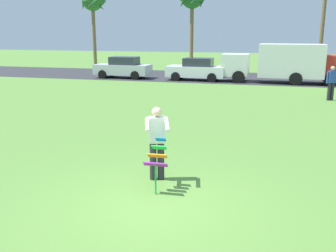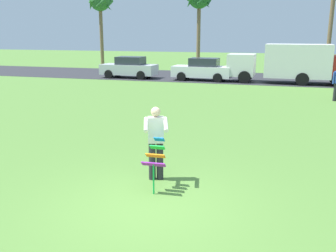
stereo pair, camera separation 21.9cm
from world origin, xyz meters
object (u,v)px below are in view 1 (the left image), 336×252
at_px(person_kite_flyer, 157,141).
at_px(parked_car_silver, 123,68).
at_px(parked_truck_white_box, 278,62).
at_px(palm_tree_right_near, 192,1).
at_px(parked_car_white, 197,70).
at_px(palm_tree_left_near, 93,3).
at_px(person_walker_near, 332,82).
at_px(kite_held, 157,158).

xyz_separation_m(person_kite_flyer, parked_car_silver, (-8.28, 18.93, -0.18)).
distance_m(parked_truck_white_box, palm_tree_right_near, 13.89).
distance_m(parked_car_silver, palm_tree_right_near, 12.03).
bearing_deg(parked_car_silver, parked_car_white, -0.00).
relative_size(parked_truck_white_box, palm_tree_left_near, 0.89).
bearing_deg(palm_tree_left_near, parked_car_silver, -54.87).
distance_m(parked_car_silver, palm_tree_left_near, 13.59).
distance_m(parked_car_silver, person_walker_near, 15.19).
bearing_deg(parked_truck_white_box, person_kite_flyer, -98.94).
relative_size(kite_held, parked_truck_white_box, 0.17).
height_order(parked_car_silver, person_walker_near, person_walker_near).
relative_size(person_kite_flyer, parked_car_silver, 0.41).
distance_m(person_kite_flyer, parked_car_silver, 20.66).
bearing_deg(parked_truck_white_box, palm_tree_right_near, 128.36).
bearing_deg(person_walker_near, person_kite_flyer, -113.71).
height_order(kite_held, parked_truck_white_box, parked_truck_white_box).
bearing_deg(palm_tree_left_near, parked_car_white, -38.47).
height_order(kite_held, person_walker_near, person_walker_near).
bearing_deg(parked_car_white, person_kite_flyer, -82.07).
bearing_deg(palm_tree_left_near, kite_held, -62.28).
height_order(palm_tree_right_near, person_walker_near, palm_tree_right_near).
height_order(person_kite_flyer, parked_car_white, person_kite_flyer).
distance_m(parked_car_silver, parked_truck_white_box, 11.27).
relative_size(parked_car_silver, parked_car_white, 1.00).
bearing_deg(person_walker_near, parked_car_silver, 155.02).
height_order(parked_truck_white_box, palm_tree_left_near, palm_tree_left_near).
xyz_separation_m(parked_car_silver, person_walker_near, (13.77, -6.42, 0.16)).
xyz_separation_m(parked_car_white, palm_tree_right_near, (-2.45, 10.19, 5.54)).
height_order(parked_car_silver, parked_truck_white_box, parked_truck_white_box).
distance_m(kite_held, parked_truck_white_box, 19.78).
distance_m(parked_truck_white_box, person_walker_near, 6.91).
relative_size(parked_car_white, parked_truck_white_box, 0.63).
distance_m(parked_car_silver, parked_car_white, 5.64).
height_order(parked_car_silver, palm_tree_right_near, palm_tree_right_near).
relative_size(kite_held, palm_tree_right_near, 0.15).
height_order(kite_held, palm_tree_right_near, palm_tree_right_near).
xyz_separation_m(parked_truck_white_box, person_walker_near, (2.52, -6.42, -0.48)).
bearing_deg(palm_tree_right_near, parked_car_silver, -107.39).
bearing_deg(person_kite_flyer, palm_tree_left_near, 117.94).
bearing_deg(parked_car_white, parked_car_silver, 180.00).
xyz_separation_m(parked_car_white, person_walker_near, (8.13, -6.42, 0.16)).
bearing_deg(kite_held, palm_tree_right_near, 100.07).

